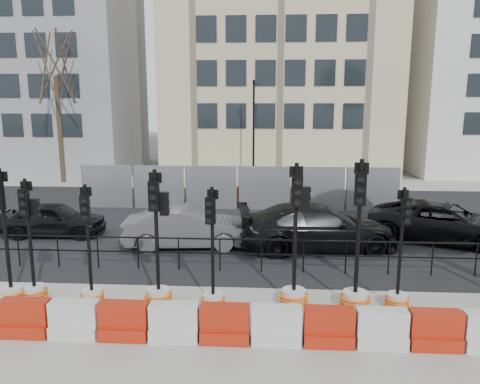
# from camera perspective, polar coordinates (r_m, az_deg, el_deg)

# --- Properties ---
(ground) EXTENTS (120.00, 120.00, 0.00)m
(ground) POSITION_cam_1_polar(r_m,az_deg,el_deg) (12.69, -3.02, -11.57)
(ground) COLOR #51514C
(ground) RESTS_ON ground
(sidewalk_near) EXTENTS (40.00, 6.00, 0.02)m
(sidewalk_near) POSITION_cam_1_polar(r_m,az_deg,el_deg) (10.01, -5.08, -18.13)
(sidewalk_near) COLOR gray
(sidewalk_near) RESTS_ON ground
(road) EXTENTS (40.00, 14.00, 0.03)m
(road) POSITION_cam_1_polar(r_m,az_deg,el_deg) (19.30, -0.66, -3.51)
(road) COLOR black
(road) RESTS_ON ground
(sidewalk_far) EXTENTS (40.00, 4.00, 0.02)m
(sidewalk_far) POSITION_cam_1_polar(r_m,az_deg,el_deg) (28.09, 0.68, 1.12)
(sidewalk_far) COLOR gray
(sidewalk_far) RESTS_ON ground
(building_grey) EXTENTS (11.00, 9.06, 14.00)m
(building_grey) POSITION_cam_1_polar(r_m,az_deg,el_deg) (37.02, -21.64, 13.64)
(building_grey) COLOR gray
(building_grey) RESTS_ON ground
(building_cream) EXTENTS (15.00, 10.06, 18.00)m
(building_cream) POSITION_cam_1_polar(r_m,az_deg,el_deg) (33.86, 4.81, 18.06)
(building_cream) COLOR beige
(building_cream) RESTS_ON ground
(kerb_railing) EXTENTS (18.00, 0.04, 1.00)m
(kerb_railing) POSITION_cam_1_polar(r_m,az_deg,el_deg) (13.57, -2.48, -6.94)
(kerb_railing) COLOR black
(kerb_railing) RESTS_ON ground
(heras_fencing) EXTENTS (14.33, 1.72, 2.00)m
(heras_fencing) POSITION_cam_1_polar(r_m,az_deg,el_deg) (21.92, 1.36, -0.02)
(heras_fencing) COLOR #919298
(heras_fencing) RESTS_ON ground
(lamp_post_far) EXTENTS (0.12, 0.56, 6.00)m
(lamp_post_far) POSITION_cam_1_polar(r_m,az_deg,el_deg) (26.67, 1.67, 7.54)
(lamp_post_far) COLOR black
(lamp_post_far) RESTS_ON ground
(tree_bare_far) EXTENTS (2.00, 2.00, 9.00)m
(tree_bare_far) POSITION_cam_1_polar(r_m,az_deg,el_deg) (29.87, -21.59, 13.76)
(tree_bare_far) COLOR #473828
(tree_bare_far) RESTS_ON ground
(barrier_row) EXTENTS (16.75, 0.50, 0.80)m
(barrier_row) POSITION_cam_1_polar(r_m,az_deg,el_deg) (10.01, -4.94, -15.80)
(barrier_row) COLOR red
(barrier_row) RESTS_ON ground
(traffic_signal_a) EXTENTS (0.66, 0.66, 3.34)m
(traffic_signal_a) POSITION_cam_1_polar(r_m,az_deg,el_deg) (12.84, -26.29, -9.18)
(traffic_signal_a) COLOR silver
(traffic_signal_a) RESTS_ON ground
(traffic_signal_b) EXTENTS (0.60, 0.60, 3.07)m
(traffic_signal_b) POSITION_cam_1_polar(r_m,az_deg,el_deg) (12.73, -23.91, -8.94)
(traffic_signal_b) COLOR silver
(traffic_signal_b) RESTS_ON ground
(traffic_signal_c) EXTENTS (0.58, 0.58, 2.97)m
(traffic_signal_c) POSITION_cam_1_polar(r_m,az_deg,el_deg) (12.06, -17.73, -10.21)
(traffic_signal_c) COLOR silver
(traffic_signal_c) RESTS_ON ground
(traffic_signal_d) EXTENTS (0.66, 0.66, 3.33)m
(traffic_signal_d) POSITION_cam_1_polar(r_m,az_deg,el_deg) (11.56, -9.92, -9.81)
(traffic_signal_d) COLOR silver
(traffic_signal_d) RESTS_ON ground
(traffic_signal_e) EXTENTS (0.58, 0.58, 2.95)m
(traffic_signal_e) POSITION_cam_1_polar(r_m,az_deg,el_deg) (11.31, -3.34, -11.14)
(traffic_signal_e) COLOR silver
(traffic_signal_e) RESTS_ON ground
(traffic_signal_f) EXTENTS (0.69, 0.69, 3.49)m
(traffic_signal_f) POSITION_cam_1_polar(r_m,az_deg,el_deg) (11.38, 6.70, -9.85)
(traffic_signal_f) COLOR silver
(traffic_signal_f) RESTS_ON ground
(traffic_signal_g) EXTENTS (0.71, 0.71, 3.60)m
(traffic_signal_g) POSITION_cam_1_polar(r_m,az_deg,el_deg) (11.51, 13.95, -10.34)
(traffic_signal_g) COLOR silver
(traffic_signal_g) RESTS_ON ground
(traffic_signal_h) EXTENTS (0.58, 0.58, 2.95)m
(traffic_signal_h) POSITION_cam_1_polar(r_m,az_deg,el_deg) (11.91, 18.75, -10.58)
(traffic_signal_h) COLOR silver
(traffic_signal_h) RESTS_ON ground
(car_a) EXTENTS (1.87, 3.87, 1.27)m
(car_a) POSITION_cam_1_polar(r_m,az_deg,el_deg) (18.38, -21.81, -3.09)
(car_a) COLOR black
(car_a) RESTS_ON ground
(car_b) EXTENTS (2.41, 4.55, 1.39)m
(car_b) POSITION_cam_1_polar(r_m,az_deg,el_deg) (15.85, -6.43, -4.29)
(car_b) COLOR #55555B
(car_b) RESTS_ON ground
(car_c) EXTENTS (3.64, 5.86, 1.52)m
(car_c) POSITION_cam_1_polar(r_m,az_deg,el_deg) (15.75, 9.43, -4.23)
(car_c) COLOR black
(car_c) RESTS_ON ground
(car_d) EXTENTS (5.88, 6.68, 1.40)m
(car_d) POSITION_cam_1_polar(r_m,az_deg,el_deg) (17.85, 23.58, -3.40)
(car_d) COLOR black
(car_d) RESTS_ON ground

